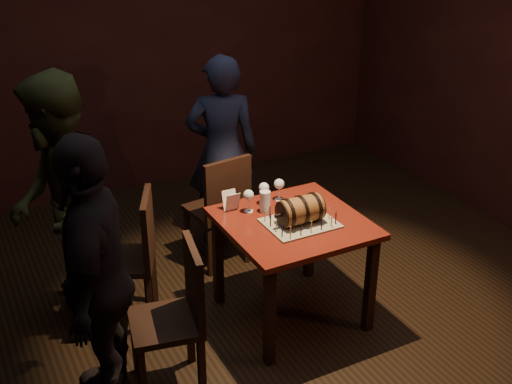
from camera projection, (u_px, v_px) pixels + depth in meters
room_shell at (271, 126)px, 3.94m from camera, size 5.04×5.04×2.80m
pub_table at (293, 235)px, 4.26m from camera, size 0.90×0.90×0.75m
cake_board at (300, 223)px, 4.16m from camera, size 0.45×0.35×0.01m
barrel_cake at (300, 210)px, 4.12m from camera, size 0.34×0.19×0.19m
birthday_candles at (300, 217)px, 4.14m from camera, size 0.40×0.30×0.09m
wine_glass_left at (249, 196)px, 4.27m from camera, size 0.07×0.07×0.16m
wine_glass_mid at (264, 189)px, 4.38m from camera, size 0.07×0.07×0.16m
wine_glass_right at (279, 185)px, 4.43m from camera, size 0.07×0.07×0.16m
pint_of_ale at (265, 202)px, 4.29m from camera, size 0.07×0.07×0.15m
menu_card at (231, 201)px, 4.32m from camera, size 0.10×0.05×0.13m
chair_back at (221, 205)px, 4.92m from camera, size 0.45×0.45×0.93m
chair_left_rear at (135, 251)px, 4.29m from camera, size 0.53×0.53×0.93m
chair_left_front at (178, 311)px, 3.69m from camera, size 0.47×0.47×0.93m
person_back at (222, 152)px, 5.18m from camera, size 0.68×0.57×1.59m
person_left_rear at (62, 208)px, 4.08m from camera, size 0.80×0.95×1.75m
person_left_front at (97, 278)px, 3.43m from camera, size 0.77×1.05×1.66m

